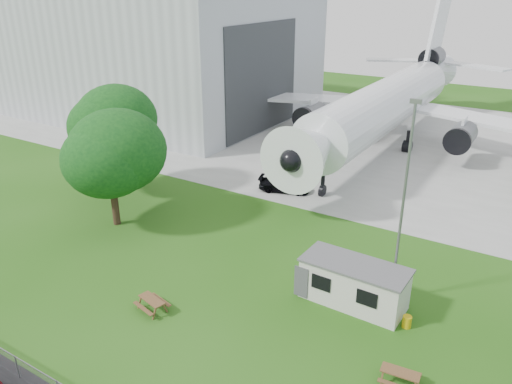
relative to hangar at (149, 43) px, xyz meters
The scene contains 11 objects.
ground 53.16m from the hangar, 43.47° to the right, with size 160.00×160.00×0.00m, color #396E20.
concrete_apron 39.17m from the hangar, ahead, with size 120.00×46.00×0.03m, color #B7B7B2.
hangar is the anchor object (origin of this frame).
airliner 36.21m from the hangar, ahead, with size 46.36×47.73×17.69m.
site_cabin 54.84m from the hangar, 35.23° to the right, with size 6.79×2.90×2.62m.
picnic_west 52.40m from the hangar, 47.66° to the right, with size 1.80×1.50×0.76m, color brown, non-canonical shape.
picnic_east 61.41m from the hangar, 36.75° to the right, with size 1.80×1.50×0.76m, color brown, non-canonical shape.
lamp_mast 55.06m from the hangar, 32.84° to the right, with size 0.16×0.16×12.00m, color slate.
tree_west_big 32.78m from the hangar, 53.49° to the right, with size 8.02×8.02×10.46m.
tree_west_small 39.85m from the hangar, 51.69° to the right, with size 7.67×7.67×9.69m.
car_apron_van 38.49m from the hangar, 29.49° to the right, with size 1.86×4.57×1.33m, color black.
Camera 1 is at (14.47, -19.36, 17.57)m, focal length 35.00 mm.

